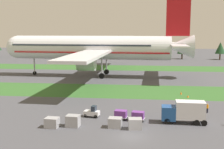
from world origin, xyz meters
TOP-DOWN VIEW (x-y plane):
  - ground_plane at (0.00, 0.00)m, footprint 400.00×400.00m
  - grass_strip_near at (0.00, 30.53)m, footprint 320.00×16.26m
  - grass_strip_far at (0.00, 75.04)m, footprint 320.00×16.26m
  - airliner at (-13.46, 52.74)m, footprint 60.16×74.43m
  - baggage_tug at (-6.96, 8.56)m, footprint 2.79×1.73m
  - cargo_dolly_lead at (-2.01, 7.69)m, footprint 2.43×1.86m
  - cargo_dolly_second at (0.84, 7.18)m, footprint 2.43×1.86m
  - catering_truck at (8.14, 6.84)m, footprint 7.04×2.56m
  - ground_crew_marshaller at (13.11, 13.26)m, footprint 0.41×0.44m
  - uld_container_0 at (-12.09, 2.60)m, footprint 2.14×1.77m
  - uld_container_1 at (-9.03, 3.35)m, footprint 2.13×1.77m
  - uld_container_2 at (-2.55, 3.59)m, footprint 2.10×1.72m
  - uld_container_3 at (0.50, 3.22)m, footprint 2.13×1.76m
  - taxiway_marker_0 at (11.51, 25.28)m, footprint 0.44×0.44m
  - taxiway_marker_1 at (10.38, 28.30)m, footprint 0.44×0.44m
  - distant_tree_line at (-12.92, 113.62)m, footprint 163.18×10.53m

SIDE VIEW (x-z plane):
  - ground_plane at x=0.00m, z-range 0.00..0.00m
  - grass_strip_near at x=0.00m, z-range 0.00..0.01m
  - grass_strip_far at x=0.00m, z-range 0.00..0.01m
  - taxiway_marker_0 at x=11.51m, z-range 0.00..0.49m
  - taxiway_marker_1 at x=10.38m, z-range 0.00..0.69m
  - uld_container_0 at x=-12.09m, z-range 0.00..1.52m
  - uld_container_2 at x=-2.55m, z-range 0.00..1.52m
  - uld_container_3 at x=0.50m, z-range 0.00..1.63m
  - baggage_tug at x=-6.96m, z-range -0.17..1.80m
  - uld_container_1 at x=-9.03m, z-range 0.00..1.77m
  - cargo_dolly_lead at x=-2.01m, z-range 0.14..1.69m
  - cargo_dolly_second at x=0.84m, z-range 0.14..1.69m
  - ground_crew_marshaller at x=13.11m, z-range 0.08..1.82m
  - catering_truck at x=8.14m, z-range 0.16..3.74m
  - distant_tree_line at x=-12.92m, z-range 0.94..12.35m
  - airliner at x=-13.46m, z-range -3.62..22.04m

